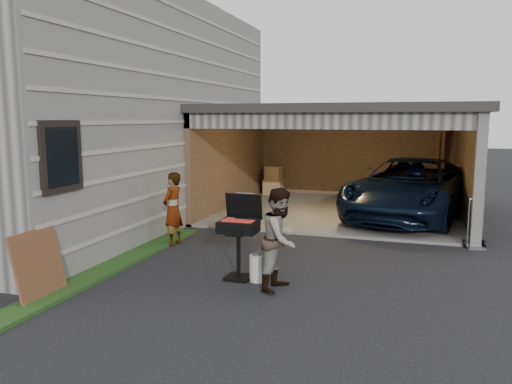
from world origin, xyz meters
TOP-DOWN VIEW (x-y plane):
  - ground at (0.00, 0.00)m, footprint 80.00×80.00m
  - house at (-6.00, 4.00)m, footprint 7.00×11.00m
  - groundcover_strip at (-2.25, -1.00)m, footprint 0.50×8.00m
  - garage at (0.76, 6.79)m, footprint 6.80×6.30m
  - minivan at (2.60, 6.11)m, footprint 3.65×5.80m
  - woman at (-1.98, 1.86)m, footprint 0.41×0.58m
  - man at (0.80, -0.04)m, footprint 0.72×0.85m
  - bbq_grill at (0.04, 0.23)m, footprint 0.61×0.54m
  - propane_tank at (0.37, 0.20)m, footprint 0.37×0.37m
  - plywood_panel at (-2.40, -1.50)m, footprint 0.25×0.90m
  - hand_truck at (3.89, 3.47)m, footprint 0.44×0.37m

SIDE VIEW (x-z plane):
  - ground at x=0.00m, z-range 0.00..0.00m
  - groundcover_strip at x=-2.25m, z-range 0.00..0.06m
  - hand_truck at x=3.89m, z-range -0.31..0.70m
  - propane_tank at x=0.37m, z-range 0.00..0.42m
  - plywood_panel at x=-2.40m, z-range 0.00..0.99m
  - minivan at x=2.60m, z-range 0.00..1.49m
  - woman at x=-1.98m, z-range 0.00..1.50m
  - man at x=0.80m, z-range 0.00..1.55m
  - bbq_grill at x=0.04m, z-range 0.13..1.50m
  - garage at x=0.76m, z-range 0.42..3.32m
  - house at x=-6.00m, z-range 0.00..5.50m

